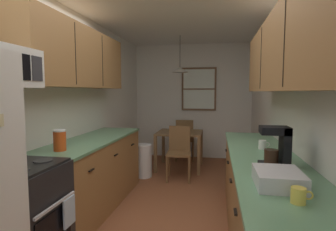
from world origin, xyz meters
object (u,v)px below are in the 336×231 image
(dining_table, at_px, (180,138))
(dining_chair_far, at_px, (185,138))
(dining_chair_near, at_px, (179,150))
(dish_rack, at_px, (278,178))
(coffee_maker, at_px, (278,146))
(storage_canister, at_px, (60,140))
(mug_by_coffeemaker, at_px, (299,196))
(stove_range, at_px, (18,220))
(table_serving_bowl, at_px, (185,131))
(trash_bin, at_px, (144,161))
(mug_spare, at_px, (263,145))

(dining_table, bearing_deg, dining_chair_far, 87.58)
(dining_chair_near, xyz_separation_m, dish_rack, (1.02, -2.72, 0.45))
(dining_chair_far, xyz_separation_m, coffee_maker, (1.16, -3.45, 0.57))
(dining_chair_near, bearing_deg, storage_canister, -114.32)
(coffee_maker, xyz_separation_m, mug_by_coffeemaker, (-0.05, -0.73, -0.12))
(dining_chair_near, bearing_deg, stove_range, -109.05)
(dining_table, bearing_deg, mug_by_coffeemaker, -72.31)
(stove_range, bearing_deg, table_serving_bowl, 73.75)
(storage_canister, bearing_deg, mug_by_coffeemaker, -24.99)
(dining_chair_far, height_order, storage_canister, storage_canister)
(storage_canister, height_order, mug_by_coffeemaker, storage_canister)
(coffee_maker, bearing_deg, dish_rack, -101.65)
(dining_table, relative_size, coffee_maker, 2.66)
(dining_table, relative_size, trash_bin, 1.48)
(dining_chair_near, height_order, mug_by_coffeemaker, mug_by_coffeemaker)
(dining_chair_near, relative_size, mug_spare, 7.98)
(trash_bin, height_order, dish_rack, dish_rack)
(dining_table, height_order, storage_canister, storage_canister)
(storage_canister, relative_size, dish_rack, 0.62)
(dining_table, height_order, table_serving_bowl, table_serving_bowl)
(stove_range, relative_size, mug_spare, 9.75)
(dish_rack, bearing_deg, table_serving_bowl, 106.73)
(trash_bin, bearing_deg, dining_table, 48.69)
(storage_canister, distance_m, mug_by_coffeemaker, 2.20)
(dish_rack, bearing_deg, coffee_maker, 78.35)
(dining_chair_near, xyz_separation_m, storage_canister, (-0.93, -2.05, 0.51))
(dining_chair_far, xyz_separation_m, storage_canister, (-0.88, -3.25, 0.51))
(mug_spare, relative_size, table_serving_bowl, 0.53)
(mug_spare, bearing_deg, dish_rack, -94.30)
(stove_range, xyz_separation_m, dining_chair_far, (0.87, 3.87, 0.03))
(trash_bin, bearing_deg, storage_canister, -98.43)
(dining_table, bearing_deg, trash_bin, -131.31)
(dining_chair_near, xyz_separation_m, table_serving_bowl, (0.02, 0.58, 0.25))
(dining_chair_far, height_order, table_serving_bowl, dining_chair_far)
(dining_table, xyz_separation_m, dining_chair_near, (0.08, -0.60, -0.10))
(dining_chair_near, distance_m, coffee_maker, 2.58)
(coffee_maker, distance_m, mug_spare, 0.66)
(stove_range, xyz_separation_m, mug_by_coffeemaker, (1.99, -0.31, 0.47))
(stove_range, relative_size, trash_bin, 1.91)
(dining_chair_near, bearing_deg, mug_by_coffeemaker, -70.30)
(dining_chair_far, height_order, dish_rack, dish_rack)
(dining_chair_far, xyz_separation_m, dish_rack, (1.07, -3.92, 0.45))
(stove_range, distance_m, dining_chair_near, 2.82)
(dining_table, xyz_separation_m, dish_rack, (1.09, -3.32, 0.35))
(mug_by_coffeemaker, bearing_deg, dining_chair_near, 109.70)
(dining_chair_near, xyz_separation_m, mug_by_coffeemaker, (1.07, -2.98, 0.44))
(stove_range, relative_size, coffee_maker, 3.44)
(storage_canister, relative_size, mug_by_coffeemaker, 1.86)
(trash_bin, xyz_separation_m, dish_rack, (1.64, -2.70, 0.66))
(stove_range, relative_size, dining_chair_far, 1.22)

